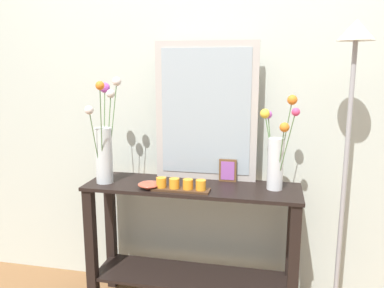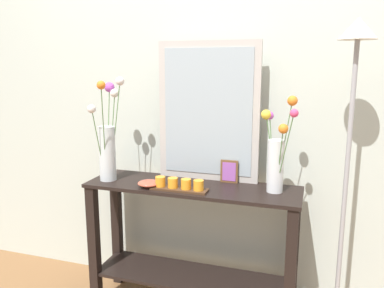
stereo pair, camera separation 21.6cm
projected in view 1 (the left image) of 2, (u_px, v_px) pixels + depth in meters
name	position (u px, v px, depth m)	size (l,w,h in m)	color
wall_back	(202.00, 83.00, 2.39)	(6.40, 0.08, 2.70)	beige
console_table	(192.00, 236.00, 2.27)	(1.23, 0.36, 0.78)	black
mirror_leaning	(206.00, 112.00, 2.26)	(0.60, 0.03, 0.81)	#B7B2AD
tall_vase_left	(104.00, 144.00, 2.22)	(0.16, 0.26, 0.61)	silver
vase_right	(276.00, 153.00, 2.11)	(0.20, 0.23, 0.52)	silver
candle_tray	(181.00, 186.00, 2.11)	(0.32, 0.09, 0.07)	#472D1C
picture_frame_small	(228.00, 170.00, 2.27)	(0.10, 0.01, 0.13)	brown
decorative_bowl	(149.00, 185.00, 2.15)	(0.13, 0.13, 0.04)	#B24C38
floor_lamp	(348.00, 131.00, 1.95)	(0.24, 0.24, 1.67)	#9E9EA3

